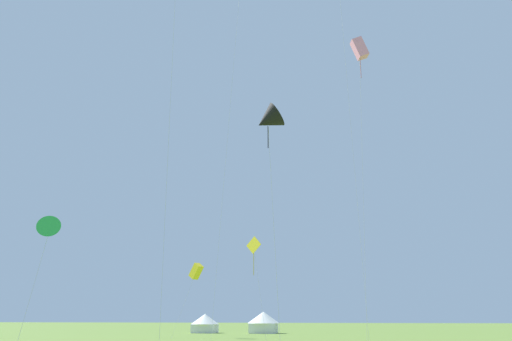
# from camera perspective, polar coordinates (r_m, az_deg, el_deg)

# --- Properties ---
(kite_green_delta) EXTENTS (1.88, 2.63, 7.88)m
(kite_green_delta) POSITION_cam_1_polar(r_m,az_deg,el_deg) (33.21, -21.52, -6.11)
(kite_green_delta) COLOR green
(kite_green_delta) RESTS_ON ground
(kite_black_delta) EXTENTS (2.06, 2.60, 13.86)m
(kite_black_delta) POSITION_cam_1_polar(r_m,az_deg,el_deg) (29.71, 1.31, 5.52)
(kite_black_delta) COLOR black
(kite_black_delta) RESTS_ON ground
(kite_yellow_box) EXTENTS (2.80, 2.85, 8.06)m
(kite_yellow_box) POSITION_cam_1_polar(r_m,az_deg,el_deg) (60.54, -6.52, -10.82)
(kite_yellow_box) COLOR yellow
(kite_yellow_box) RESTS_ON ground
(kite_yellow_diamond) EXTENTS (2.25, 2.71, 9.07)m
(kite_yellow_diamond) POSITION_cam_1_polar(r_m,az_deg,el_deg) (46.51, -0.23, -8.39)
(kite_yellow_diamond) COLOR yellow
(kite_yellow_diamond) RESTS_ON ground
(kite_pink_box) EXTENTS (1.60, 2.92, 25.17)m
(kite_pink_box) POSITION_cam_1_polar(r_m,az_deg,el_deg) (46.64, 11.18, 12.79)
(kite_pink_box) COLOR pink
(kite_pink_box) RESTS_ON ground
(festival_tent_left) EXTENTS (3.97, 3.97, 2.58)m
(festival_tent_left) POSITION_cam_1_polar(r_m,az_deg,el_deg) (77.06, -5.57, -16.10)
(festival_tent_left) COLOR white
(festival_tent_left) RESTS_ON ground
(festival_tent_right) EXTENTS (4.43, 4.43, 2.88)m
(festival_tent_right) POSITION_cam_1_polar(r_m,az_deg,el_deg) (75.17, 0.82, -16.06)
(festival_tent_right) COLOR white
(festival_tent_right) RESTS_ON ground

